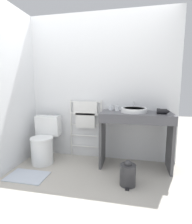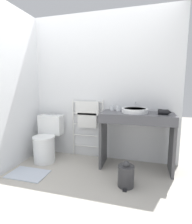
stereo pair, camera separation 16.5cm
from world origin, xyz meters
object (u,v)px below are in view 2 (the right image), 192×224
Objects in this scene: trash_bin at (126,175)px; cup_near_wall at (112,108)px; cup_near_edge at (118,108)px; sink_basin at (135,110)px; hair_dryer at (164,112)px; towel_radiator at (87,117)px; toilet at (46,141)px.

cup_near_wall is at bearing 113.96° from trash_bin.
cup_near_edge is at bearing -28.51° from cup_near_wall.
hair_dryer is at bearing -9.24° from sink_basin.
cup_near_edge is at bearing 165.44° from hair_dryer.
trash_bin is (0.21, -0.66, -0.77)m from cup_near_edge.
cup_near_wall is at bearing 155.90° from sink_basin.
sink_basin is 1.15× the size of trash_bin.
hair_dryer is at bearing -12.71° from towel_radiator.
cup_near_wall is (1.09, 0.27, 0.58)m from toilet.
sink_basin is (1.46, 0.10, 0.57)m from toilet.
sink_basin is at bearing 170.76° from hair_dryer.
sink_basin is 4.71× the size of cup_near_wall.
towel_radiator reaches higher than cup_near_wall.
sink_basin reaches higher than trash_bin.
sink_basin is 2.13× the size of hair_dryer.
cup_near_wall is at bearing 163.29° from hair_dryer.
toilet is at bearing -175.94° from sink_basin.
cup_near_edge is 0.25× the size of trash_bin.
cup_near_wall is 0.24× the size of trash_bin.
toilet is 0.81m from towel_radiator.
towel_radiator is 12.40× the size of cup_near_edge.
towel_radiator is at bearing 167.29° from hair_dryer.
hair_dryer is (0.77, -0.23, -0.00)m from cup_near_wall.
trash_bin is at bearing -95.74° from sink_basin.
hair_dryer is 0.54× the size of trash_bin.
toilet is 1.49m from trash_bin.
trash_bin is (0.32, -0.72, -0.77)m from cup_near_wall.
toilet is at bearing -178.82° from hair_dryer.
cup_near_edge is at bearing 157.85° from sink_basin.
trash_bin is at bearing -133.21° from hair_dryer.
cup_near_edge is (0.56, -0.10, 0.19)m from towel_radiator.
cup_near_wall is 0.81m from hair_dryer.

